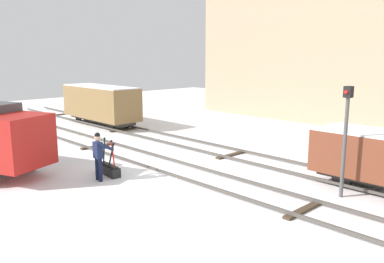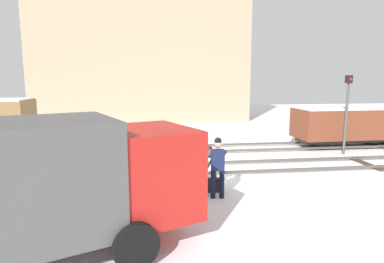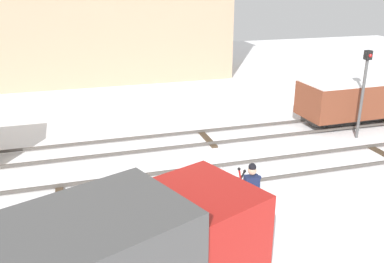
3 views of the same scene
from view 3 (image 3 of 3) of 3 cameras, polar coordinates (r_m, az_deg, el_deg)
The scene contains 7 objects.
ground_plane at distance 14.38m, azimuth 6.57°, elevation -5.93°, with size 60.00×60.00×0.00m, color white.
track_main_line at distance 14.33m, azimuth 6.58°, elevation -5.53°, with size 44.00×1.94×0.18m.
track_siding_near at distance 17.35m, azimuth 2.08°, elevation -0.77°, with size 44.00×1.94×0.18m.
switch_lever_frame at distance 12.00m, azimuth 4.94°, elevation -10.16°, with size 1.27×0.47×1.44m.
rail_worker at distance 11.24m, azimuth 7.96°, elevation -7.91°, with size 0.58×0.73×1.82m.
signal_post at distance 18.27m, azimuth 22.26°, elevation 5.81°, with size 0.24×0.32×3.63m.
freight_car_far_end at distance 20.66m, azimuth 22.62°, elevation 4.27°, with size 6.27×2.18×2.03m.
Camera 3 is at (-5.25, -11.83, 6.26)m, focal length 39.35 mm.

